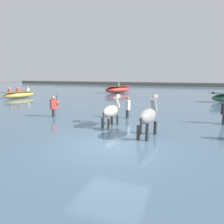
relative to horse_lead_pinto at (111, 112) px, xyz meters
The scene contains 10 objects.
ground_plane 2.95m from the horse_lead_pinto, 69.90° to the right, with size 120.00×120.00×0.00m, color #666051.
water_surface 7.55m from the horse_lead_pinto, 82.81° to the left, with size 90.00×90.00×0.43m, color slate.
horse_lead_pinto is the anchor object (origin of this frame).
horse_trailing_grey 2.25m from the horse_lead_pinto, 30.14° to the right, with size 0.71×1.88×2.03m.
boat_mid_channel 15.47m from the horse_lead_pinto, 147.53° to the left, with size 1.85×3.56×1.13m.
boat_near_starboard 18.21m from the horse_lead_pinto, 106.83° to the left, with size 3.33×4.34×1.37m.
person_spectator_far 4.05m from the horse_lead_pinto, 164.92° to the left, with size 0.33×0.38×1.63m.
person_onlooker_left 2.13m from the horse_lead_pinto, 83.65° to the left, with size 0.24×0.34×1.63m.
channel_buoy 8.34m from the horse_lead_pinto, 141.01° to the left, with size 0.34×0.34×0.77m.
far_shoreline 38.84m from the horse_lead_pinto, 88.62° to the left, with size 80.00×2.40×1.09m, color #706B5B.
Camera 1 is at (2.37, -6.71, 2.85)m, focal length 34.18 mm.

